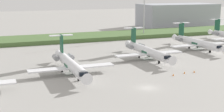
# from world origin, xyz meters

# --- Properties ---
(ground_plane) EXTENTS (500.00, 500.00, 0.00)m
(ground_plane) POSITION_xyz_m (0.00, 30.00, 0.00)
(ground_plane) COLOR #9E9B96
(grass_berm) EXTENTS (320.00, 20.00, 1.73)m
(grass_berm) POSITION_xyz_m (0.00, 75.43, 0.87)
(grass_berm) COLOR #4C6B38
(grass_berm) RESTS_ON ground
(regional_jet_third) EXTENTS (22.81, 31.00, 9.00)m
(regional_jet_third) POSITION_xyz_m (-13.27, 19.18, 2.54)
(regional_jet_third) COLOR white
(regional_jet_third) RESTS_ON ground
(regional_jet_fourth) EXTENTS (22.81, 31.00, 9.00)m
(regional_jet_fourth) POSITION_xyz_m (14.35, 28.18, 2.54)
(regional_jet_fourth) COLOR white
(regional_jet_fourth) RESTS_ON ground
(regional_jet_fifth) EXTENTS (22.81, 31.00, 9.00)m
(regional_jet_fifth) POSITION_xyz_m (39.44, 36.30, 2.54)
(regional_jet_fifth) COLOR white
(regional_jet_fifth) RESTS_ON ground
(antenna_mast) EXTENTS (4.40, 0.50, 27.27)m
(antenna_mast) POSITION_xyz_m (34.74, 70.89, 11.25)
(antenna_mast) COLOR #B2B2B7
(antenna_mast) RESTS_ON ground
(distant_hangar) EXTENTS (46.04, 22.50, 13.49)m
(distant_hangar) POSITION_xyz_m (74.29, 104.07, 6.74)
(distant_hangar) COLOR #9EA3AD
(distant_hangar) RESTS_ON ground
(safety_cone_front_marker) EXTENTS (0.44, 0.44, 0.55)m
(safety_cone_front_marker) POSITION_xyz_m (11.03, 6.81, 0.28)
(safety_cone_front_marker) COLOR orange
(safety_cone_front_marker) RESTS_ON ground
(safety_cone_mid_marker) EXTENTS (0.44, 0.44, 0.55)m
(safety_cone_mid_marker) POSITION_xyz_m (15.00, 7.60, 0.28)
(safety_cone_mid_marker) COLOR orange
(safety_cone_mid_marker) RESTS_ON ground
(safety_cone_rear_marker) EXTENTS (0.44, 0.44, 0.55)m
(safety_cone_rear_marker) POSITION_xyz_m (18.11, 7.62, 0.28)
(safety_cone_rear_marker) COLOR orange
(safety_cone_rear_marker) RESTS_ON ground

